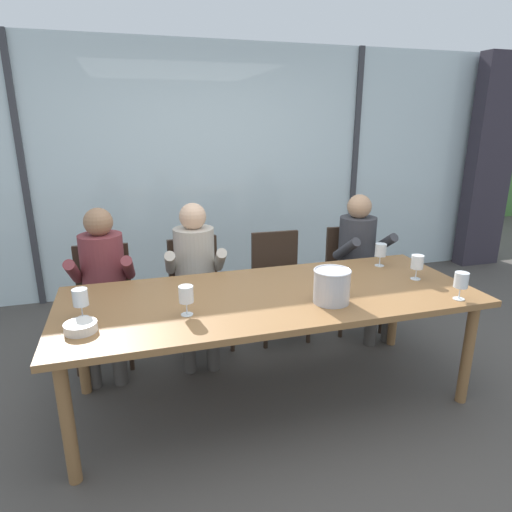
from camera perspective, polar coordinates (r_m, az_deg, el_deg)
The scene contains 21 objects.
ground at distance 4.01m, azimuth -2.69°, elevation -9.84°, with size 14.00×14.00×0.00m, color #4C4742.
window_glass_panel at distance 4.82m, azimuth -6.56°, elevation 10.87°, with size 7.84×0.03×2.60m, color silver.
window_mullion_left at distance 4.82m, azimuth -27.89°, elevation 9.03°, with size 0.06×0.06×2.60m, color #38383D.
window_mullion_right at distance 5.40m, azimuth 12.60°, elevation 11.23°, with size 0.06×0.06×2.60m, color #38383D.
hillside_vineyard at distance 8.11m, azimuth -10.67°, elevation 10.10°, with size 13.84×2.40×1.73m, color #477A38.
curtain_heavy_drape at distance 6.35m, azimuth 28.01°, elevation 10.50°, with size 0.56×0.20×2.60m, color #332D38.
dining_table at distance 2.84m, azimuth 2.02°, elevation -6.11°, with size 2.64×1.03×0.76m.
chair_near_curtain at distance 3.64m, azimuth -19.21°, elevation -4.66°, with size 0.47×0.47×0.89m.
chair_left_of_center at distance 3.68m, azimuth -7.59°, elevation -3.56°, with size 0.50×0.50×0.89m.
chair_center at distance 3.84m, azimuth 2.87°, elevation -2.55°, with size 0.45×0.45×0.89m.
chair_right_of_center at distance 4.10m, azimuth 12.26°, elevation -1.62°, with size 0.48×0.48×0.89m.
person_maroon_top at distance 3.45m, azimuth -19.25°, elevation -2.75°, with size 0.48×0.62×1.21m.
person_beige_jumper at distance 3.48m, azimuth -7.86°, elevation -1.78°, with size 0.49×0.63×1.21m.
person_charcoal_jacket at distance 3.95m, azimuth 13.52°, elevation 0.21°, with size 0.49×0.63×1.21m.
ice_bucket_primary at distance 2.69m, azimuth 9.81°, elevation -3.80°, with size 0.23×0.23×0.21m.
tasting_bowl at distance 2.50m, azimuth -21.80°, elevation -8.57°, with size 0.17×0.17×0.05m, color silver.
wine_glass_by_left_taster at distance 2.51m, azimuth -9.06°, elevation -5.10°, with size 0.08×0.08×0.17m.
wine_glass_near_bucket at distance 2.62m, azimuth -21.83°, elevation -5.17°, with size 0.08×0.08×0.17m.
wine_glass_center_pour at distance 3.23m, azimuth 20.19°, elevation -0.87°, with size 0.08×0.08×0.17m.
wine_glass_by_right_taster at distance 3.44m, azimuth 15.88°, elevation 0.71°, with size 0.08×0.08×0.17m.
wine_glass_spare_empty at distance 2.97m, azimuth 25.08°, elevation -2.99°, with size 0.08×0.08×0.17m.
Camera 1 is at (-0.84, -2.47, 1.81)m, focal length 30.82 mm.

